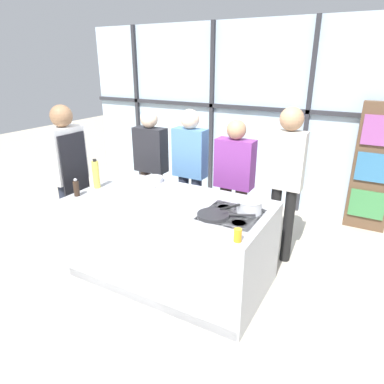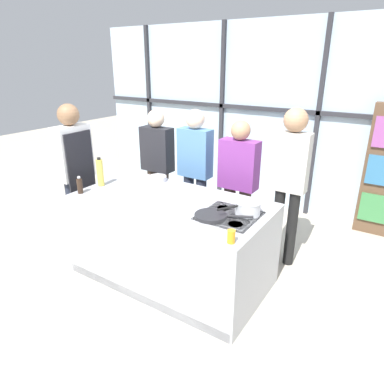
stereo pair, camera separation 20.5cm
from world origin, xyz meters
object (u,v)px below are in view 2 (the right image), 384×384
object	(u,v)px
white_plate	(148,186)
mixing_bowl	(157,178)
spectator_far_left	(158,163)
juice_glass_near	(231,236)
saucepan	(248,207)
chef	(75,168)
spectator_center_left	(195,167)
pepper_grinder	(80,186)
oil_bottle	(100,172)
frying_pan	(212,216)
spectator_far_right	(290,176)
spectator_center_right	(238,180)

from	to	relation	value
white_plate	mixing_bowl	xyz separation A→B (m)	(-0.04, 0.21, 0.02)
white_plate	mixing_bowl	bearing A→B (deg)	99.89
spectator_far_left	juice_glass_near	xyz separation A→B (m)	(1.82, -1.39, 0.03)
saucepan	spectator_far_left	bearing A→B (deg)	154.18
spectator_far_left	juice_glass_near	size ratio (longest dim) A/B	15.30
chef	juice_glass_near	distance (m)	2.34
spectator_center_left	chef	bearing A→B (deg)	41.78
mixing_bowl	pepper_grinder	size ratio (longest dim) A/B	1.12
spectator_far_left	mixing_bowl	size ratio (longest dim) A/B	7.59
chef	white_plate	distance (m)	0.98
saucepan	oil_bottle	xyz separation A→B (m)	(-1.71, -0.19, 0.09)
frying_pan	mixing_bowl	bearing A→B (deg)	153.11
frying_pan	mixing_bowl	world-z (taller)	mixing_bowl
spectator_center_left	spectator_far_right	world-z (taller)	spectator_far_right
spectator_center_left	oil_bottle	distance (m)	1.19
chef	frying_pan	size ratio (longest dim) A/B	3.60
juice_glass_near	frying_pan	bearing A→B (deg)	138.43
chef	spectator_far_left	bearing A→B (deg)	153.66
spectator_far_right	white_plate	distance (m)	1.56
chef	pepper_grinder	xyz separation A→B (m)	(0.47, -0.33, -0.03)
spectator_far_right	oil_bottle	bearing A→B (deg)	29.22
chef	juice_glass_near	world-z (taller)	chef
spectator_center_left	white_plate	bearing A→B (deg)	79.48
chef	saucepan	size ratio (longest dim) A/B	4.49
juice_glass_near	chef	bearing A→B (deg)	169.85
spectator_center_right	pepper_grinder	size ratio (longest dim) A/B	8.35
spectator_center_left	pepper_grinder	world-z (taller)	spectator_center_left
spectator_center_right	frying_pan	bearing A→B (deg)	103.27
chef	frying_pan	xyz separation A→B (m)	(1.95, -0.10, -0.10)
pepper_grinder	saucepan	bearing A→B (deg)	15.62
spectator_far_left	oil_bottle	bearing A→B (deg)	89.93
pepper_grinder	juice_glass_near	bearing A→B (deg)	-2.47
chef	white_plate	xyz separation A→B (m)	(0.95, 0.22, -0.11)
chef	mixing_bowl	xyz separation A→B (m)	(0.91, 0.43, -0.08)
spectator_center_right	spectator_far_right	xyz separation A→B (m)	(0.61, 0.00, 0.16)
spectator_center_left	mixing_bowl	world-z (taller)	spectator_center_left
chef	spectator_far_right	bearing A→B (deg)	112.89
spectator_center_right	saucepan	xyz separation A→B (m)	(0.49, -0.83, 0.07)
chef	white_plate	bearing A→B (deg)	102.78
spectator_far_right	white_plate	world-z (taller)	spectator_far_right
chef	mixing_bowl	bearing A→B (deg)	115.26
chef	oil_bottle	distance (m)	0.48
oil_bottle	spectator_far_right	bearing A→B (deg)	29.22
spectator_far_left	saucepan	distance (m)	1.90
spectator_far_right	frying_pan	bearing A→B (deg)	71.62
chef	pepper_grinder	size ratio (longest dim) A/B	9.22
frying_pan	oil_bottle	bearing A→B (deg)	178.08
chef	spectator_far_right	xyz separation A→B (m)	(2.30, 0.97, 0.05)
mixing_bowl	juice_glass_near	bearing A→B (deg)	-31.14
spectator_center_right	frying_pan	world-z (taller)	spectator_center_right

